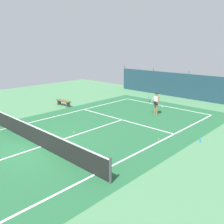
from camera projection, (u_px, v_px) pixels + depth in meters
name	position (u px, v px, depth m)	size (l,w,h in m)	color
ground_plane	(41.00, 147.00, 12.64)	(36.00, 36.00, 0.00)	#4C8456
court_surface	(41.00, 147.00, 12.64)	(11.02, 26.60, 0.01)	#236038
tennis_net	(40.00, 138.00, 12.51)	(10.12, 0.10, 1.10)	black
back_fence	(189.00, 91.00, 24.02)	(16.30, 0.98, 2.70)	#1E3D4C
tennis_player	(156.00, 102.00, 18.25)	(0.82, 0.68, 1.64)	#9E7051
tennis_ball_near_player	(74.00, 132.00, 14.61)	(0.07, 0.07, 0.07)	#CCDB33
tennis_ball_midcourt	(159.00, 139.00, 13.56)	(0.07, 0.07, 0.07)	#CCDB33
parked_car	(188.00, 84.00, 27.02)	(2.13, 4.26, 1.68)	black
courtside_bench	(63.00, 102.00, 20.90)	(1.60, 0.40, 0.49)	brown
water_bottle	(200.00, 140.00, 13.17)	(0.08, 0.08, 0.24)	#338CD8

